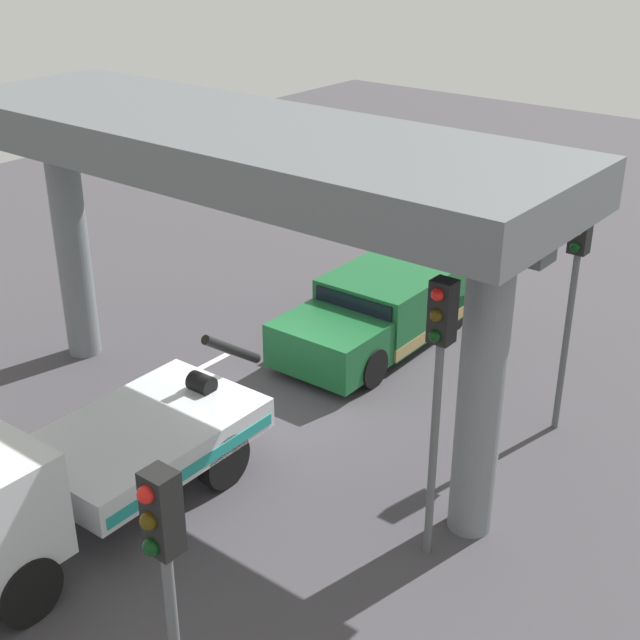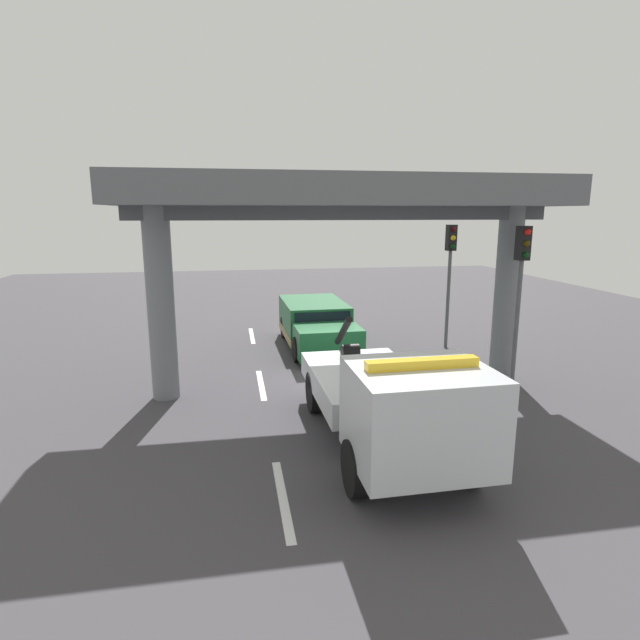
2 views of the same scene
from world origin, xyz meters
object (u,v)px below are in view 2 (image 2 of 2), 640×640
Objects in this scene: towed_van_green at (316,325)px; traffic_light_near at (450,259)px; traffic_light_far at (521,272)px; tow_truck_white at (392,401)px.

traffic_light_near reaches higher than towed_van_green.
traffic_light_far reaches higher than traffic_light_near.
tow_truck_white is at bearing 0.11° from towed_van_green.
tow_truck_white is 9.34m from traffic_light_near.
tow_truck_white is 1.62× the size of traffic_light_far.
traffic_light_far is at bearing 40.13° from towed_van_green.
towed_van_green is 1.17× the size of traffic_light_far.
tow_truck_white is 1.39× the size of towed_van_green.
towed_van_green is (-8.86, -0.02, -0.42)m from tow_truck_white.
towed_van_green is 5.32m from traffic_light_near.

